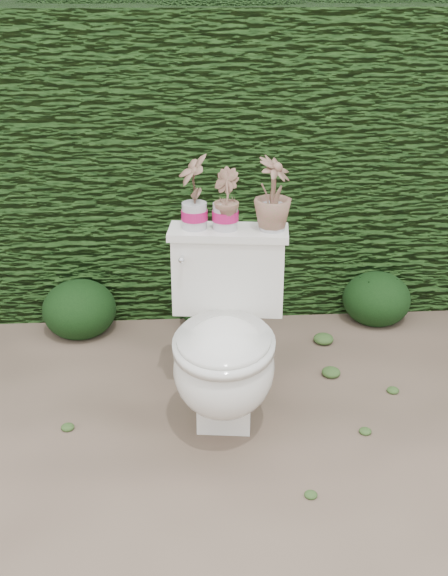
{
  "coord_description": "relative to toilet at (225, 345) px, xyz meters",
  "views": [
    {
      "loc": [
        -0.26,
        -2.46,
        1.78
      ],
      "look_at": [
        -0.07,
        0.28,
        0.55
      ],
      "focal_mm": 45.0,
      "sensor_mm": 36.0,
      "label": 1
    }
  ],
  "objects": [
    {
      "name": "toilet",
      "position": [
        0.0,
        0.0,
        0.0
      ],
      "size": [
        0.54,
        0.73,
        0.78
      ],
      "rotation": [
        0.0,
        0.0,
        -0.13
      ],
      "color": "white",
      "rests_on": "ground"
    },
    {
      "name": "potted_plant_right",
      "position": [
        0.21,
        0.21,
        0.56
      ],
      "size": [
        0.22,
        0.22,
        0.29
      ],
      "primitive_type": "imported",
      "rotation": [
        0.0,
        0.0,
        1.05
      ],
      "color": "#2F8028",
      "rests_on": "toilet"
    },
    {
      "name": "potted_plant_left",
      "position": [
        -0.11,
        0.26,
        0.57
      ],
      "size": [
        0.14,
        0.18,
        0.3
      ],
      "primitive_type": "imported",
      "rotation": [
        0.0,
        0.0,
        4.97
      ],
      "color": "#2F8028",
      "rests_on": "toilet"
    },
    {
      "name": "hedge",
      "position": [
        0.08,
        1.46,
        0.44
      ],
      "size": [
        8.0,
        1.0,
        1.6
      ],
      "primitive_type": "cube",
      "color": "#2B531B",
      "rests_on": "ground"
    },
    {
      "name": "liriope_clump_4",
      "position": [
        0.89,
        0.9,
        -0.21
      ],
      "size": [
        0.37,
        0.37,
        0.29
      ],
      "primitive_type": "ellipsoid",
      "color": "#183713",
      "rests_on": "ground"
    },
    {
      "name": "liriope_clump_2",
      "position": [
        -0.71,
        0.86,
        -0.2
      ],
      "size": [
        0.39,
        0.39,
        0.31
      ],
      "primitive_type": "ellipsoid",
      "color": "#183713",
      "rests_on": "ground"
    },
    {
      "name": "liriope_clump_3",
      "position": [
        -0.01,
        0.9,
        -0.23
      ],
      "size": [
        0.32,
        0.32,
        0.26
      ],
      "primitive_type": "ellipsoid",
      "color": "#183713",
      "rests_on": "ground"
    },
    {
      "name": "ground",
      "position": [
        0.08,
        -0.14,
        -0.36
      ],
      "size": [
        60.0,
        60.0,
        0.0
      ],
      "primitive_type": "plane",
      "color": "gray",
      "rests_on": "ground"
    },
    {
      "name": "potted_plant_center",
      "position": [
        0.02,
        0.24,
        0.54
      ],
      "size": [
        0.14,
        0.16,
        0.24
      ],
      "primitive_type": "imported",
      "rotation": [
        0.0,
        0.0,
        1.91
      ],
      "color": "#2F8028",
      "rests_on": "toilet"
    }
  ]
}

